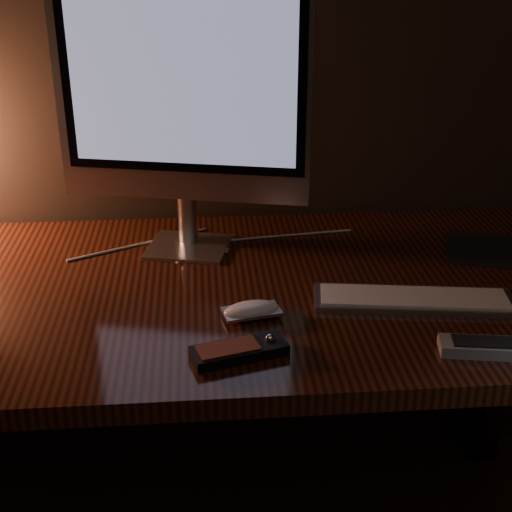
{
  "coord_description": "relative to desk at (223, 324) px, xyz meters",
  "views": [
    {
      "loc": [
        -0.04,
        0.6,
        1.39
      ],
      "look_at": [
        0.05,
        1.73,
        0.87
      ],
      "focal_mm": 50.0,
      "sensor_mm": 36.0,
      "label": 1
    }
  ],
  "objects": [
    {
      "name": "monitor",
      "position": [
        -0.07,
        0.11,
        0.46
      ],
      "size": [
        0.52,
        0.19,
        0.55
      ],
      "rotation": [
        0.0,
        0.0,
        -0.24
      ],
      "color": "silver",
      "rests_on": "desk"
    },
    {
      "name": "papers",
      "position": [
        -0.06,
        0.1,
        0.13
      ],
      "size": [
        0.14,
        0.12,
        0.01
      ],
      "primitive_type": "cube",
      "rotation": [
        0.0,
        0.0,
        0.42
      ],
      "color": "white",
      "rests_on": "desk"
    },
    {
      "name": "cable",
      "position": [
        -0.01,
        0.14,
        0.13
      ],
      "size": [
        0.62,
        0.17,
        0.01
      ],
      "primitive_type": "cylinder",
      "rotation": [
        0.0,
        1.57,
        0.26
      ],
      "color": "white",
      "rests_on": "desk"
    },
    {
      "name": "desk",
      "position": [
        0.0,
        0.0,
        0.0
      ],
      "size": [
        1.6,
        0.75,
        0.75
      ],
      "color": "#3F1A0E",
      "rests_on": "ground"
    },
    {
      "name": "mouse",
      "position": [
        0.05,
        -0.2,
        0.14
      ],
      "size": [
        0.11,
        0.07,
        0.02
      ],
      "primitive_type": "ellipsoid",
      "rotation": [
        0.0,
        0.0,
        0.2
      ],
      "color": "white",
      "rests_on": "desk"
    },
    {
      "name": "tv_remote",
      "position": [
        0.45,
        -0.36,
        0.14
      ],
      "size": [
        0.21,
        0.08,
        0.03
      ],
      "rotation": [
        0.0,
        0.0,
        -0.17
      ],
      "color": "gray",
      "rests_on": "desk"
    },
    {
      "name": "media_remote",
      "position": [
        0.01,
        -0.33,
        0.14
      ],
      "size": [
        0.17,
        0.1,
        0.03
      ],
      "rotation": [
        0.0,
        0.0,
        0.27
      ],
      "color": "black",
      "rests_on": "desk"
    },
    {
      "name": "keyboard",
      "position": [
        0.36,
        -0.17,
        0.14
      ],
      "size": [
        0.39,
        0.16,
        0.01
      ],
      "primitive_type": "cube",
      "rotation": [
        0.0,
        0.0,
        -0.15
      ],
      "color": "silver",
      "rests_on": "desk"
    },
    {
      "name": "mousepad",
      "position": [
        0.61,
        0.05,
        0.13
      ],
      "size": [
        0.27,
        0.24,
        0.0
      ],
      "primitive_type": "cube",
      "rotation": [
        0.0,
        0.0,
        -0.3
      ],
      "color": "black",
      "rests_on": "desk"
    }
  ]
}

